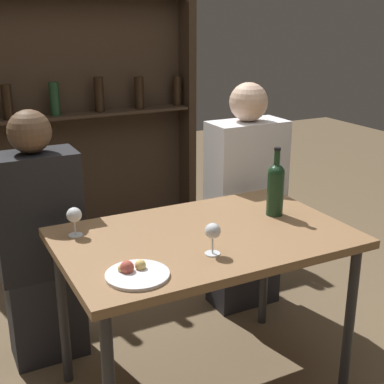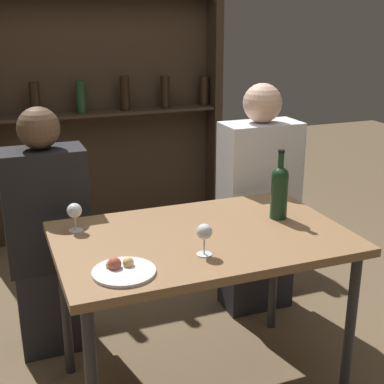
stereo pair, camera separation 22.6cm
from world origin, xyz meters
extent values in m
cube|color=olive|center=(0.00, 0.00, 0.73)|extent=(1.20, 0.76, 0.04)
cylinder|color=#2D2D30|center=(0.54, -0.32, 0.36)|extent=(0.04, 0.04, 0.72)
cylinder|color=#2D2D30|center=(-0.54, 0.32, 0.36)|extent=(0.04, 0.04, 0.72)
cylinder|color=#2D2D30|center=(0.54, 0.32, 0.36)|extent=(0.04, 0.04, 0.72)
cube|color=#38281C|center=(0.00, 1.97, 0.95)|extent=(1.71, 0.02, 1.91)
cube|color=#38281C|center=(0.86, 1.86, 0.95)|extent=(0.06, 0.18, 1.91)
cube|color=#38281C|center=(0.00, 1.86, 0.95)|extent=(1.63, 0.18, 0.02)
cylinder|color=black|center=(-0.46, 1.85, 1.07)|extent=(0.07, 0.07, 0.23)
cylinder|color=#19381E|center=(-0.15, 1.86, 1.07)|extent=(0.07, 0.07, 0.23)
cylinder|color=black|center=(0.16, 1.86, 1.08)|extent=(0.07, 0.07, 0.24)
cylinder|color=black|center=(0.46, 1.86, 1.08)|extent=(0.07, 0.07, 0.23)
cylinder|color=black|center=(0.77, 1.87, 1.07)|extent=(0.07, 0.07, 0.22)
cylinder|color=#19381E|center=(0.39, 0.06, 0.85)|extent=(0.08, 0.08, 0.20)
sphere|color=#19381E|center=(0.39, 0.06, 0.95)|extent=(0.08, 0.08, 0.08)
cylinder|color=#19381E|center=(0.39, 0.06, 1.00)|extent=(0.03, 0.03, 0.10)
cylinder|color=black|center=(0.39, 0.06, 1.06)|extent=(0.03, 0.03, 0.01)
cylinder|color=silver|center=(-0.07, -0.19, 0.75)|extent=(0.06, 0.06, 0.00)
cylinder|color=silver|center=(-0.07, -0.19, 0.79)|extent=(0.01, 0.01, 0.07)
sphere|color=silver|center=(-0.07, -0.19, 0.85)|extent=(0.06, 0.06, 0.06)
cylinder|color=silver|center=(-0.48, 0.23, 0.75)|extent=(0.06, 0.06, 0.00)
cylinder|color=silver|center=(-0.48, 0.23, 0.79)|extent=(0.01, 0.01, 0.07)
sphere|color=silver|center=(-0.48, 0.23, 0.84)|extent=(0.06, 0.06, 0.06)
cylinder|color=white|center=(-0.39, -0.23, 0.76)|extent=(0.23, 0.23, 0.01)
sphere|color=#B74C3D|center=(-0.41, -0.19, 0.78)|extent=(0.05, 0.05, 0.05)
sphere|color=#E5BC66|center=(-0.43, -0.18, 0.77)|extent=(0.03, 0.03, 0.03)
sphere|color=#E5BC66|center=(-0.36, -0.19, 0.78)|extent=(0.04, 0.04, 0.04)
cube|color=#26262B|center=(-0.57, 0.57, 0.23)|extent=(0.35, 0.22, 0.45)
cube|color=black|center=(-0.57, 0.57, 0.74)|extent=(0.39, 0.22, 0.58)
sphere|color=brown|center=(-0.57, 0.57, 1.13)|extent=(0.19, 0.19, 0.19)
cube|color=#26262B|center=(0.57, 0.57, 0.23)|extent=(0.38, 0.22, 0.45)
cube|color=white|center=(0.57, 0.57, 0.76)|extent=(0.42, 0.22, 0.63)
sphere|color=beige|center=(0.57, 0.57, 1.18)|extent=(0.21, 0.21, 0.21)
camera|label=1|loc=(-0.98, -1.80, 1.62)|focal=50.00mm
camera|label=2|loc=(-0.77, -1.89, 1.62)|focal=50.00mm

